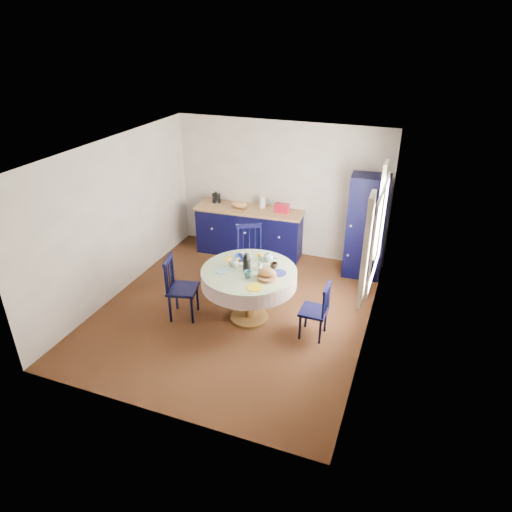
# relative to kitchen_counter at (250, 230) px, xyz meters

# --- Properties ---
(floor) EXTENTS (4.50, 4.50, 0.00)m
(floor) POSITION_rel_kitchen_counter_xyz_m (0.50, -1.96, -0.47)
(floor) COLOR black
(floor) RESTS_ON ground
(ceiling) EXTENTS (4.50, 4.50, 0.00)m
(ceiling) POSITION_rel_kitchen_counter_xyz_m (0.50, -1.96, 2.03)
(ceiling) COLOR white
(ceiling) RESTS_ON wall_back
(wall_back) EXTENTS (4.00, 0.02, 2.50)m
(wall_back) POSITION_rel_kitchen_counter_xyz_m (0.50, 0.29, 0.78)
(wall_back) COLOR white
(wall_back) RESTS_ON floor
(wall_left) EXTENTS (0.02, 4.50, 2.50)m
(wall_left) POSITION_rel_kitchen_counter_xyz_m (-1.50, -1.96, 0.78)
(wall_left) COLOR white
(wall_left) RESTS_ON floor
(wall_right) EXTENTS (0.02, 4.50, 2.50)m
(wall_right) POSITION_rel_kitchen_counter_xyz_m (2.50, -1.96, 0.78)
(wall_right) COLOR white
(wall_right) RESTS_ON floor
(window) EXTENTS (0.10, 1.74, 1.45)m
(window) POSITION_rel_kitchen_counter_xyz_m (2.46, -1.66, 1.06)
(window) COLOR white
(window) RESTS_ON wall_right
(kitchen_counter) EXTENTS (2.07, 0.76, 1.15)m
(kitchen_counter) POSITION_rel_kitchen_counter_xyz_m (0.00, 0.00, 0.00)
(kitchen_counter) COLOR black
(kitchen_counter) RESTS_ON floor
(pantry_cabinet) EXTENTS (0.66, 0.49, 1.81)m
(pantry_cabinet) POSITION_rel_kitchen_counter_xyz_m (2.16, -0.11, 0.44)
(pantry_cabinet) COLOR black
(pantry_cabinet) RESTS_ON floor
(dining_table) EXTENTS (1.38, 1.38, 1.12)m
(dining_table) POSITION_rel_kitchen_counter_xyz_m (0.81, -2.10, 0.24)
(dining_table) COLOR brown
(dining_table) RESTS_ON floor
(chair_left) EXTENTS (0.51, 0.52, 0.98)m
(chair_left) POSITION_rel_kitchen_counter_xyz_m (-0.19, -2.37, 0.03)
(chair_left) COLOR black
(chair_left) RESTS_ON floor
(chair_far) EXTENTS (0.62, 0.61, 1.05)m
(chair_far) POSITION_rel_kitchen_counter_xyz_m (0.45, -1.13, 0.06)
(chair_far) COLOR black
(chair_far) RESTS_ON floor
(chair_right) EXTENTS (0.37, 0.39, 0.85)m
(chair_right) POSITION_rel_kitchen_counter_xyz_m (1.83, -2.16, -0.04)
(chair_right) COLOR black
(chair_right) RESTS_ON floor
(mug_a) EXTENTS (0.14, 0.14, 0.11)m
(mug_a) POSITION_rel_kitchen_counter_xyz_m (0.55, -2.07, 0.42)
(mug_a) COLOR silver
(mug_a) RESTS_ON dining_table
(mug_b) EXTENTS (0.11, 0.11, 0.10)m
(mug_b) POSITION_rel_kitchen_counter_xyz_m (0.87, -2.30, 0.42)
(mug_b) COLOR #336D72
(mug_b) RESTS_ON dining_table
(mug_c) EXTENTS (0.11, 0.11, 0.09)m
(mug_c) POSITION_rel_kitchen_counter_xyz_m (1.12, -1.92, 0.41)
(mug_c) COLOR black
(mug_c) RESTS_ON dining_table
(mug_d) EXTENTS (0.09, 0.09, 0.08)m
(mug_d) POSITION_rel_kitchen_counter_xyz_m (0.59, -1.74, 0.41)
(mug_d) COLOR silver
(mug_d) RESTS_ON dining_table
(cobalt_bowl) EXTENTS (0.22, 0.22, 0.05)m
(cobalt_bowl) POSITION_rel_kitchen_counter_xyz_m (0.58, -1.83, 0.40)
(cobalt_bowl) COLOR navy
(cobalt_bowl) RESTS_ON dining_table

